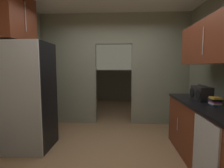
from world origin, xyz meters
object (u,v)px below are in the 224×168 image
object	(u,v)px
dishwasher	(205,157)
boombox	(201,93)
book_stack	(215,101)
refrigerator	(28,97)

from	to	relation	value
dishwasher	boombox	distance (m)	1.07
dishwasher	book_stack	xyz separation A→B (m)	(0.33, 0.48, 0.55)
boombox	book_stack	distance (m)	0.36
dishwasher	book_stack	distance (m)	0.80
refrigerator	boombox	bearing A→B (deg)	-2.37
refrigerator	dishwasher	distance (m)	2.80
book_stack	dishwasher	bearing A→B (deg)	-124.79
dishwasher	book_stack	world-z (taller)	book_stack
book_stack	refrigerator	bearing A→B (deg)	170.74
book_stack	boombox	bearing A→B (deg)	94.39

